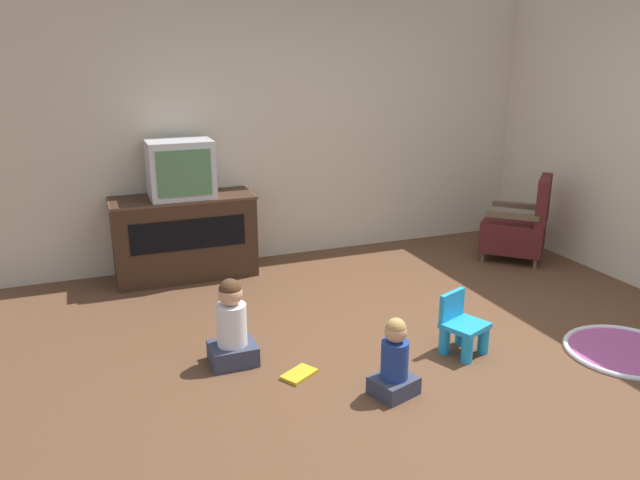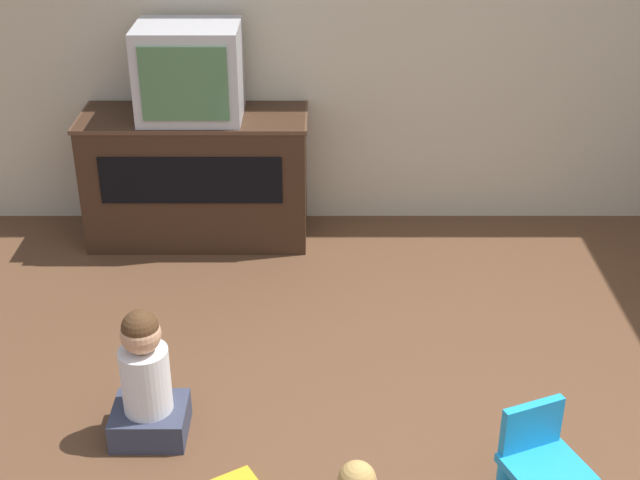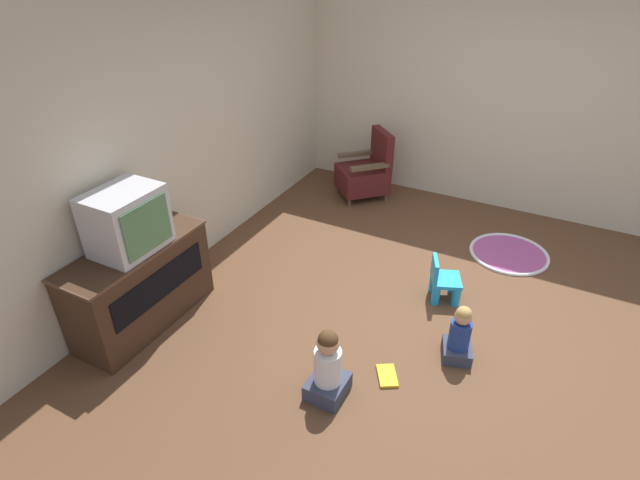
{
  "view_description": "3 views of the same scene",
  "coord_description": "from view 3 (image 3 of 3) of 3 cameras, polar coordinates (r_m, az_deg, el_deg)",
  "views": [
    {
      "loc": [
        -2.19,
        -3.39,
        2.07
      ],
      "look_at": [
        -0.63,
        0.61,
        0.73
      ],
      "focal_mm": 35.0,
      "sensor_mm": 36.0,
      "label": 1
    },
    {
      "loc": [
        -0.64,
        -2.56,
        2.49
      ],
      "look_at": [
        -0.64,
        0.78,
        0.72
      ],
      "focal_mm": 50.0,
      "sensor_mm": 36.0,
      "label": 2
    },
    {
      "loc": [
        -3.69,
        -0.77,
        2.97
      ],
      "look_at": [
        -0.47,
        0.92,
        0.72
      ],
      "focal_mm": 28.0,
      "sensor_mm": 36.0,
      "label": 3
    }
  ],
  "objects": [
    {
      "name": "yellow_kid_chair",
      "position": [
        4.83,
        13.92,
        -4.72
      ],
      "size": [
        0.36,
        0.35,
        0.43
      ],
      "rotation": [
        0.0,
        0.0,
        0.39
      ],
      "color": "#1E99DB",
      "rests_on": "ground_plane"
    },
    {
      "name": "wall_right",
      "position": [
        6.35,
        22.39,
        14.27
      ],
      "size": [
        0.12,
        5.59,
        2.63
      ],
      "color": "beige",
      "rests_on": "ground_plane"
    },
    {
      "name": "television",
      "position": [
        4.24,
        -21.22,
        2.05
      ],
      "size": [
        0.57,
        0.45,
        0.52
      ],
      "color": "#B7B7BC",
      "rests_on": "tv_cabinet"
    },
    {
      "name": "book",
      "position": [
        4.08,
        7.68,
        -15.13
      ],
      "size": [
        0.27,
        0.24,
        0.02
      ],
      "rotation": [
        0.0,
        0.0,
        0.54
      ],
      "color": "gold",
      "rests_on": "ground_plane"
    },
    {
      "name": "play_mat",
      "position": [
        5.77,
        20.78,
        -1.46
      ],
      "size": [
        0.84,
        0.84,
        0.04
      ],
      "color": "#A54C8C",
      "rests_on": "ground_plane"
    },
    {
      "name": "ground_plane",
      "position": [
        4.8,
        12.59,
        -7.48
      ],
      "size": [
        30.0,
        30.0,
        0.0
      ],
      "primitive_type": "plane",
      "color": "brown"
    },
    {
      "name": "black_armchair",
      "position": [
        6.52,
        5.25,
        7.69
      ],
      "size": [
        0.79,
        0.79,
        0.87
      ],
      "rotation": [
        0.0,
        0.0,
        3.93
      ],
      "color": "brown",
      "rests_on": "ground_plane"
    },
    {
      "name": "child_watching_left",
      "position": [
        3.76,
        0.89,
        -14.39
      ],
      "size": [
        0.31,
        0.27,
        0.61
      ],
      "rotation": [
        0.0,
        0.0,
        0.0
      ],
      "color": "#33384C",
      "rests_on": "ground_plane"
    },
    {
      "name": "tv_cabinet",
      "position": [
        4.57,
        -19.87,
        -4.76
      ],
      "size": [
        1.29,
        0.51,
        0.77
      ],
      "color": "#382316",
      "rests_on": "ground_plane"
    },
    {
      "name": "wall_back",
      "position": [
        5.04,
        -15.57,
        11.35
      ],
      "size": [
        5.48,
        0.12,
        2.63
      ],
      "color": "beige",
      "rests_on": "ground_plane"
    },
    {
      "name": "child_watching_center",
      "position": [
        4.21,
        15.66,
        -10.51
      ],
      "size": [
        0.32,
        0.3,
        0.51
      ],
      "rotation": [
        0.0,
        0.0,
        0.32
      ],
      "color": "#33384C",
      "rests_on": "ground_plane"
    }
  ]
}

